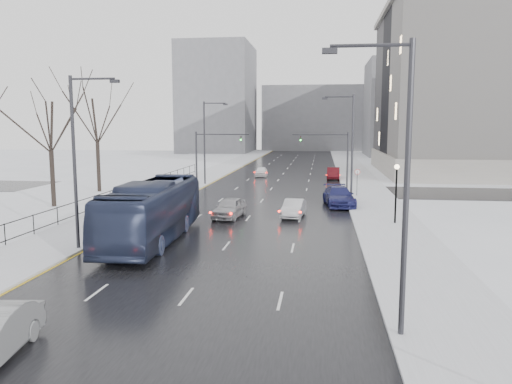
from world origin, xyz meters
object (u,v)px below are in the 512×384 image
at_px(streetlight_l_far, 206,139).
at_px(sedan_center_far, 261,172).
at_px(lamppost_r_mid, 396,185).
at_px(no_uturn_sign, 357,174).
at_px(streetlight_r_near, 400,175).
at_px(bus, 153,211).
at_px(tree_park_e, 100,192).
at_px(mast_signal_left, 206,153).
at_px(tree_park_d, 54,207).
at_px(sedan_center_near, 230,208).
at_px(sedan_right_far, 339,196).
at_px(mast_signal_right, 338,154).
at_px(sedan_right_near, 294,208).
at_px(streetlight_r_mid, 350,143).
at_px(sedan_right_distant, 333,173).
at_px(streetlight_l_near, 78,154).

distance_m(streetlight_l_far, sedan_center_far, 12.77).
xyz_separation_m(lamppost_r_mid, no_uturn_sign, (-1.80, 14.00, -0.64)).
relative_size(streetlight_r_near, bus, 0.74).
height_order(tree_park_e, lamppost_r_mid, tree_park_e).
bearing_deg(mast_signal_left, tree_park_d, -126.80).
height_order(mast_signal_left, no_uturn_sign, mast_signal_left).
distance_m(no_uturn_sign, sedan_center_near, 16.85).
bearing_deg(sedan_right_far, mast_signal_right, 82.05).
distance_m(tree_park_e, streetlight_r_near, 43.39).
bearing_deg(sedan_right_near, bus, -126.02).
distance_m(mast_signal_right, sedan_center_far, 17.97).
height_order(tree_park_d, sedan_right_far, tree_park_d).
bearing_deg(streetlight_r_mid, bus, -126.97).
relative_size(streetlight_r_near, no_uturn_sign, 3.70).
height_order(tree_park_e, sedan_right_near, tree_park_e).
relative_size(sedan_center_near, sedan_right_distant, 0.99).
height_order(tree_park_d, tree_park_e, tree_park_e).
bearing_deg(tree_park_e, mast_signal_left, 20.19).
height_order(streetlight_r_mid, sedan_right_near, streetlight_r_mid).
bearing_deg(streetlight_r_mid, sedan_right_far, -115.73).
bearing_deg(sedan_right_far, streetlight_l_near, -137.73).
bearing_deg(mast_signal_left, lamppost_r_mid, -44.48).
bearing_deg(streetlight_r_mid, no_uturn_sign, 75.52).
bearing_deg(tree_park_d, streetlight_l_near, -55.47).
xyz_separation_m(tree_park_e, streetlight_r_near, (26.37, -34.00, 5.62)).
distance_m(mast_signal_left, sedan_right_distant, 19.33).
height_order(streetlight_r_near, sedan_right_far, streetlight_r_near).
xyz_separation_m(streetlight_r_mid, sedan_right_distant, (-0.97, 20.32, -4.80)).
bearing_deg(sedan_center_far, bus, -95.86).
relative_size(streetlight_r_mid, streetlight_l_near, 1.00).
distance_m(streetlight_l_near, bus, 5.72).
distance_m(streetlight_l_far, lamppost_r_mid, 29.30).
distance_m(lamppost_r_mid, sedan_right_distant, 30.63).
bearing_deg(tree_park_d, no_uturn_sign, 20.32).
xyz_separation_m(streetlight_l_far, bus, (3.37, -29.22, -3.70)).
relative_size(bus, sedan_right_distant, 2.86).
distance_m(mast_signal_right, sedan_right_far, 10.51).
xyz_separation_m(streetlight_l_near, no_uturn_sign, (17.37, 24.00, -3.32)).
xyz_separation_m(lamppost_r_mid, mast_signal_left, (-18.33, 18.00, 1.16)).
xyz_separation_m(tree_park_d, sedan_right_near, (21.30, -1.98, 0.74)).
bearing_deg(lamppost_r_mid, bus, -155.43).
bearing_deg(sedan_center_far, tree_park_d, -120.76).
relative_size(streetlight_l_near, mast_signal_right, 1.54).
bearing_deg(tree_park_e, sedan_center_far, 50.13).
xyz_separation_m(streetlight_l_near, sedan_center_far, (5.41, 42.48, -4.88)).
relative_size(mast_signal_right, sedan_right_near, 1.53).
bearing_deg(tree_park_e, streetlight_l_far, 38.57).
relative_size(bus, sedan_center_near, 2.90).
relative_size(streetlight_l_near, mast_signal_left, 1.54).
xyz_separation_m(streetlight_r_near, streetlight_l_far, (-16.33, 42.00, 0.00)).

